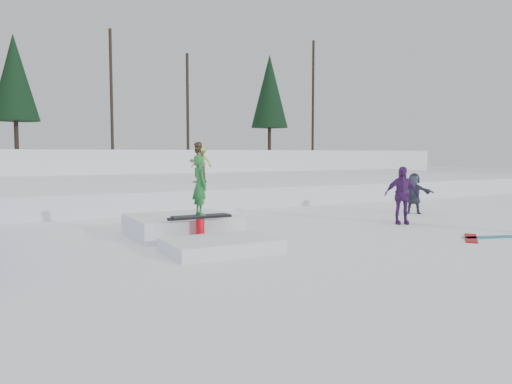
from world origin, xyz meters
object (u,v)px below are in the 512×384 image
walker_ygreen (202,162)px  walker_olive (197,162)px  jib_rail_feature (191,228)px  spectator_purple (402,195)px  spectator_dark (414,193)px

walker_ygreen → walker_olive: bearing=73.4°
jib_rail_feature → walker_ygreen: bearing=66.6°
walker_ygreen → jib_rail_feature: size_ratio=0.40×
spectator_purple → walker_olive: bearing=132.1°
spectator_purple → spectator_dark: bearing=65.8°
walker_olive → jib_rail_feature: 11.09m
spectator_dark → spectator_purple: bearing=-100.0°
spectator_dark → jib_rail_feature: (-8.98, -1.30, -0.43)m
walker_ygreen → jib_rail_feature: bearing=75.3°
walker_olive → spectator_dark: (4.74, -8.84, -1.01)m
spectator_dark → jib_rail_feature: jib_rail_feature is taller
spectator_purple → walker_ygreen: bearing=122.4°
jib_rail_feature → spectator_dark: bearing=8.3°
walker_ygreen → spectator_dark: size_ratio=1.20×
walker_ygreen → jib_rail_feature: (-5.87, -13.59, -1.37)m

